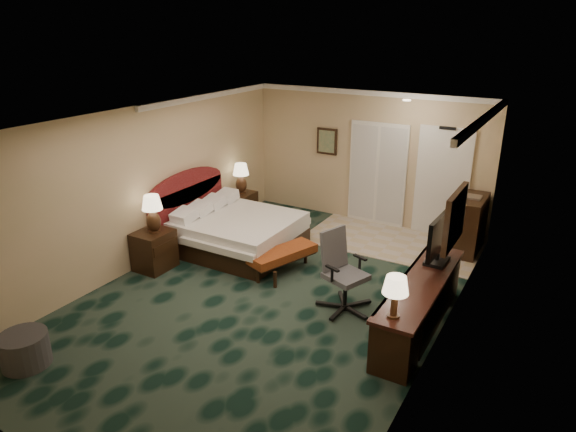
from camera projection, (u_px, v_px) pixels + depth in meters
The scene contains 25 objects.
floor at pixel (271, 296), 7.87m from camera, with size 5.00×7.50×0.00m, color black.
ceiling at pixel (269, 120), 6.91m from camera, with size 5.00×7.50×0.00m, color white.
wall_back at pixel (367, 158), 10.43m from camera, with size 5.00×0.00×2.70m, color #D7B491.
wall_front at pixel (37, 347), 4.35m from camera, with size 5.00×0.00×2.70m, color #D7B491.
wall_left at pixel (143, 187), 8.56m from camera, with size 0.00×7.50×2.70m, color #D7B491.
wall_right at pixel (445, 249), 6.22m from camera, with size 0.00×7.50×2.70m, color #D7B491.
crown_molding at pixel (269, 124), 6.93m from camera, with size 5.00×7.50×0.10m, color white, non-canonical shape.
tile_patch at pixel (391, 242), 9.79m from camera, with size 3.20×1.70×0.01m, color tan.
headboard at pixel (188, 207), 9.57m from camera, with size 0.12×2.00×1.40m, color #540B0A, non-canonical shape.
entry_door at pixel (442, 184), 9.78m from camera, with size 1.02×0.06×2.18m, color white.
closet_doors at pixel (377, 174), 10.38m from camera, with size 1.20×0.06×2.10m, color beige.
wall_art at pixel (327, 141), 10.73m from camera, with size 0.45×0.06×0.55m, color #4A6F57.
wall_mirror at pixel (455, 218), 6.65m from camera, with size 0.05×0.95×0.75m, color white.
bed at pixel (239, 234), 9.38m from camera, with size 1.97×1.83×0.63m, color white.
nightstand_near at pixel (154, 250), 8.65m from camera, with size 0.53×0.61×0.67m, color black.
nightstand_far at pixel (242, 206), 10.79m from camera, with size 0.48×0.55×0.60m, color black.
lamp_near at pixel (153, 214), 8.42m from camera, with size 0.34×0.34×0.64m, color black, non-canonical shape.
lamp_far at pixel (241, 178), 10.59m from camera, with size 0.33×0.33×0.62m, color black, non-canonical shape.
bed_bench at pixel (283, 261), 8.54m from camera, with size 0.42×1.22×0.41m, color maroon.
ottoman at pixel (25, 350), 6.23m from camera, with size 0.58×0.58×0.41m, color #333333.
desk at pixel (419, 305), 6.90m from camera, with size 0.55×2.53×0.73m, color black.
tv at pixel (439, 239), 7.16m from camera, with size 0.08×0.93×0.72m, color black.
desk_lamp at pixel (395, 297), 5.86m from camera, with size 0.30×0.30×0.53m, color black, non-canonical shape.
desk_chair at pixel (346, 273), 7.30m from camera, with size 0.69×0.64×1.18m, color #474954, non-canonical shape.
minibar at pixel (466, 224), 9.26m from camera, with size 0.54×0.98×1.03m, color black.
Camera 1 is at (3.69, -5.87, 3.93)m, focal length 32.00 mm.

